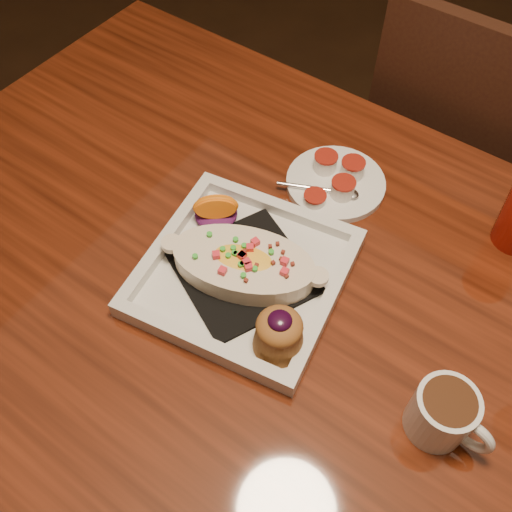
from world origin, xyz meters
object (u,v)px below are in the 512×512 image
Objects in this scene: table at (317,361)px; plate at (247,274)px; chair_far at (462,176)px; saucer at (336,180)px; coffee_mug at (444,414)px.

table is 0.18m from plate.
table is 4.80× the size of plate.
saucer is at bearing 72.55° from chair_far.
chair_far is at bearing 110.18° from coffee_mug.
saucer is (-0.30, 0.27, -0.03)m from coffee_mug.
table is at bearing 90.00° from chair_far.
chair_far reaches higher than table.
plate is 3.00× the size of coffee_mug.
chair_far is (-0.00, 0.63, -0.15)m from table.
coffee_mug is (0.31, -0.03, 0.02)m from plate.
saucer is at bearing 79.07° from plate.
plate is 0.24m from saucer.
plate is at bearing -91.00° from saucer.
coffee_mug is (0.18, -0.66, 0.28)m from chair_far.
chair_far is at bearing 90.00° from table.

